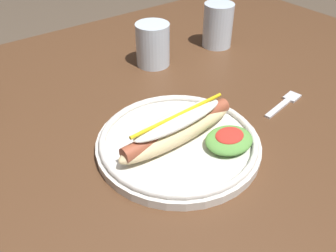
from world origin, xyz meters
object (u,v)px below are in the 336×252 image
at_px(fork, 285,103).
at_px(extra_cup, 153,45).
at_px(hot_dog_plate, 181,139).
at_px(water_cup, 218,25).

xyz_separation_m(fork, extra_cup, (-0.12, 0.31, 0.05)).
bearing_deg(extra_cup, hot_dog_plate, -116.55).
height_order(fork, extra_cup, extra_cup).
bearing_deg(water_cup, fork, -105.87).
height_order(fork, water_cup, water_cup).
height_order(hot_dog_plate, extra_cup, extra_cup).
relative_size(water_cup, extra_cup, 1.10).
bearing_deg(hot_dog_plate, water_cup, 38.83).
bearing_deg(fork, extra_cup, 100.43).
bearing_deg(hot_dog_plate, extra_cup, 63.45).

